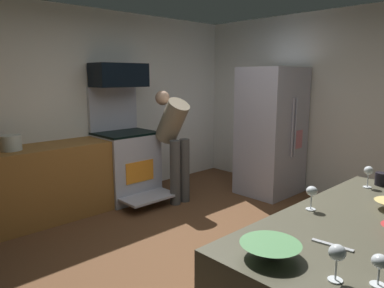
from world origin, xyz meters
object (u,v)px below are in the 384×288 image
wine_glass_mid (337,255)px  wine_glass_extra (369,172)px  person_cook (174,138)px  mug_coffee (381,179)px  oven_range (126,163)px  microwave (119,75)px  wine_glass_near (312,192)px  stock_pot (11,143)px  mixing_bowl_prep (270,250)px  wine_glass_far (380,263)px  refrigerator (271,131)px

wine_glass_mid → wine_glass_extra: wine_glass_extra is taller
person_cook → mug_coffee: size_ratio=15.68×
oven_range → wine_glass_mid: 3.94m
microwave → wine_glass_extra: size_ratio=4.56×
wine_glass_extra → wine_glass_near: bearing=175.1°
person_cook → stock_pot: size_ratio=6.64×
mug_coffee → stock_pot: 3.67m
microwave → mug_coffee: bearing=-88.0°
mixing_bowl_prep → stock_pot: size_ratio=1.23×
wine_glass_far → wine_glass_extra: size_ratio=0.82×
oven_range → mug_coffee: (0.12, -3.30, 0.44)m
oven_range → mixing_bowl_prep: (-1.42, -3.35, 0.42)m
wine_glass_near → wine_glass_extra: (0.72, -0.06, 0.01)m
mixing_bowl_prep → wine_glass_extra: bearing=4.4°
wine_glass_mid → stock_pot: (-0.08, 3.66, -0.03)m
mixing_bowl_prep → wine_glass_extra: 1.41m
refrigerator → mixing_bowl_prep: refrigerator is taller
mixing_bowl_prep → wine_glass_mid: (0.03, -0.29, 0.08)m
oven_range → wine_glass_extra: (-0.02, -3.25, 0.51)m
wine_glass_near → stock_pot: (-0.74, 3.20, -0.03)m
refrigerator → mug_coffee: 2.59m
refrigerator → mug_coffee: refrigerator is taller
mixing_bowl_prep → wine_glass_extra: size_ratio=1.73×
wine_glass_near → wine_glass_mid: size_ratio=0.97×
microwave → refrigerator: size_ratio=0.40×
wine_glass_near → wine_glass_extra: 0.73m
oven_range → stock_pot: bearing=179.5°
wine_glass_near → wine_glass_far: 0.82m
wine_glass_near → wine_glass_mid: 0.80m
oven_range → mug_coffee: size_ratio=16.18×
mixing_bowl_prep → wine_glass_far: wine_glass_far is taller
wine_glass_far → stock_pot: (-0.17, 3.79, -0.01)m
stock_pot → oven_range: bearing=-0.5°
person_cook → mixing_bowl_prep: bearing=-123.4°
person_cook → microwave: bearing=122.9°
wine_glass_extra → mug_coffee: bearing=-19.7°
oven_range → person_cook: oven_range is taller
person_cook → stock_pot: (-1.90, 0.57, 0.09)m
wine_glass_far → mixing_bowl_prep: bearing=105.2°
microwave → refrigerator: (1.69, -1.33, -0.81)m
wine_glass_near → stock_pot: size_ratio=0.66×
wine_glass_far → oven_range: bearing=70.9°
refrigerator → mixing_bowl_prep: 3.77m
oven_range → mixing_bowl_prep: bearing=-113.0°
wine_glass_mid → stock_pot: bearing=91.2°
oven_range → wine_glass_far: bearing=-109.1°
wine_glass_near → wine_glass_extra: wine_glass_extra is taller
refrigerator → wine_glass_mid: (-3.09, -2.41, 0.10)m
person_cook → wine_glass_mid: (-1.82, -3.10, 0.12)m
wine_glass_far → wine_glass_extra: bearing=22.5°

